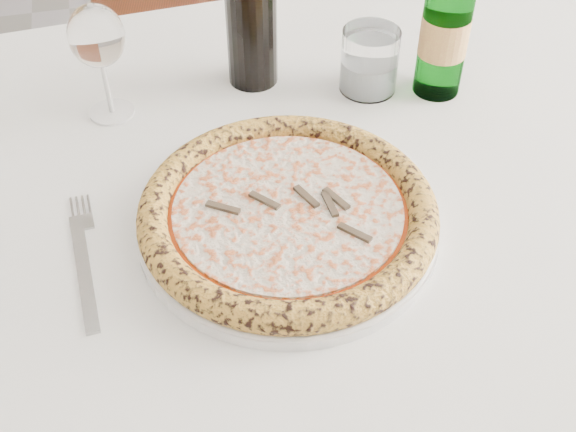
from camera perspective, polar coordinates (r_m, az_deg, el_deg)
The scene contains 9 objects.
dining_table at distance 0.95m, azimuth -1.45°, elevation -0.35°, with size 1.61×1.02×0.76m.
chair_far at distance 1.71m, azimuth -8.15°, elevation 15.42°, with size 0.56×0.56×0.93m.
plate at distance 0.82m, azimuth 0.00°, elevation -0.56°, with size 0.34×0.34×0.02m.
pizza at distance 0.81m, azimuth -0.00°, elevation 0.33°, with size 0.34×0.34×0.03m.
fork at distance 0.82m, azimuth -15.83°, elevation -3.36°, with size 0.03×0.22×0.00m.
wine_glass at distance 0.96m, azimuth -14.85°, elevation 13.37°, with size 0.07×0.07×0.16m.
tumbler at distance 1.03m, azimuth 6.43°, elevation 11.81°, with size 0.08×0.08×0.09m.
beer_bottle at distance 1.01m, azimuth 12.37°, elevation 14.53°, with size 0.07×0.07×0.25m.
wine_bottle at distance 1.00m, azimuth -2.98°, elevation 16.60°, with size 0.07×0.07×0.29m.
Camera 1 is at (-0.07, -0.49, 1.34)m, focal length 45.00 mm.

